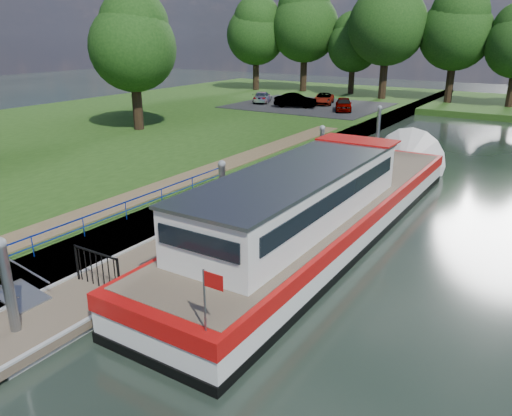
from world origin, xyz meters
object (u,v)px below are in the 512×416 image
Objects in this scene: barge at (332,205)px; car_b at (295,100)px; car_a at (344,104)px; car_d at (324,99)px; pontoon at (279,198)px; car_c at (262,97)px.

car_b is at bearing 121.01° from barge.
car_a is (-10.26, 25.30, 0.35)m from barge.
car_b is at bearing -129.77° from car_d.
car_c is at bearing 123.25° from pontoon.
barge is at bearing -82.59° from car_d.
car_c is (-15.89, 24.24, 1.19)m from pontoon.
pontoon is 7.64× the size of car_b.
barge is at bearing -166.62° from car_b.
car_d reaches higher than pontoon.
car_d is (-3.43, 3.11, -0.06)m from car_a.
car_c reaches higher than car_d.
car_b reaches higher than car_d.
car_c is at bearing 56.47° from car_b.
car_d is at bearing -39.10° from car_b.
car_a is at bearing 112.06° from barge.
car_a is 0.95× the size of car_c.
pontoon is 24.24m from car_a.
pontoon is 1.42× the size of barge.
pontoon is 25.69m from car_b.
car_b reaches higher than pontoon.
pontoon is 29.01m from car_c.
car_a is at bearing -103.99° from car_b.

